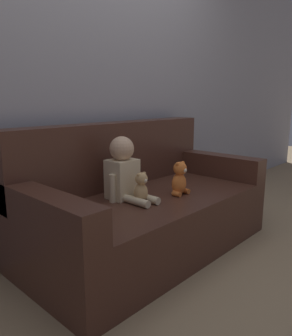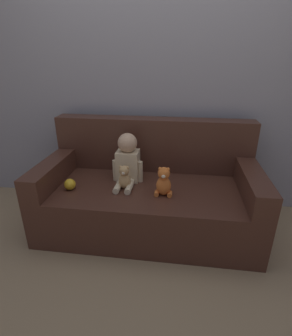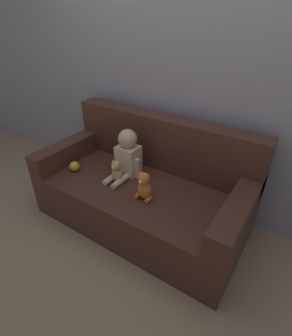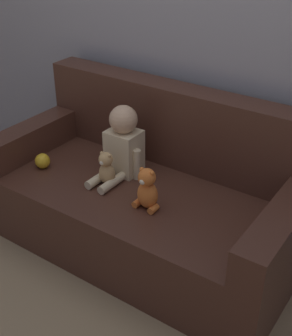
{
  "view_description": "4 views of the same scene",
  "coord_description": "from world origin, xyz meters",
  "px_view_note": "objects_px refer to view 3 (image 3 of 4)",
  "views": [
    {
      "loc": [
        -1.61,
        -1.47,
        1.05
      ],
      "look_at": [
        -0.07,
        -0.03,
        0.61
      ],
      "focal_mm": 35.0,
      "sensor_mm": 36.0,
      "label": 1
    },
    {
      "loc": [
        0.25,
        -1.93,
        1.39
      ],
      "look_at": [
        -0.01,
        -0.11,
        0.6
      ],
      "focal_mm": 28.0,
      "sensor_mm": 36.0,
      "label": 2
    },
    {
      "loc": [
        1.04,
        -1.48,
        1.66
      ],
      "look_at": [
        0.05,
        0.01,
        0.57
      ],
      "focal_mm": 28.0,
      "sensor_mm": 36.0,
      "label": 3
    },
    {
      "loc": [
        1.27,
        -1.8,
        1.8
      ],
      "look_at": [
        0.03,
        -0.01,
        0.54
      ],
      "focal_mm": 50.0,
      "sensor_mm": 36.0,
      "label": 4
    }
  ],
  "objects_px": {
    "teddy_bear_brown": "(117,172)",
    "plush_toy_side": "(144,187)",
    "couch": "(145,189)",
    "person_baby": "(127,155)",
    "toy_ball": "(74,166)"
  },
  "relations": [
    {
      "from": "teddy_bear_brown",
      "to": "plush_toy_side",
      "type": "relative_size",
      "value": 0.86
    },
    {
      "from": "teddy_bear_brown",
      "to": "toy_ball",
      "type": "xyz_separation_m",
      "value": [
        -0.43,
        -0.07,
        -0.05
      ]
    },
    {
      "from": "plush_toy_side",
      "to": "toy_ball",
      "type": "xyz_separation_m",
      "value": [
        -0.75,
        -0.01,
        -0.06
      ]
    },
    {
      "from": "person_baby",
      "to": "toy_ball",
      "type": "distance_m",
      "value": 0.5
    },
    {
      "from": "couch",
      "to": "teddy_bear_brown",
      "type": "bearing_deg",
      "value": -139.46
    },
    {
      "from": "toy_ball",
      "to": "teddy_bear_brown",
      "type": "bearing_deg",
      "value": 9.84
    },
    {
      "from": "plush_toy_side",
      "to": "person_baby",
      "type": "bearing_deg",
      "value": 145.87
    },
    {
      "from": "couch",
      "to": "person_baby",
      "type": "bearing_deg",
      "value": 179.66
    },
    {
      "from": "couch",
      "to": "plush_toy_side",
      "type": "relative_size",
      "value": 7.62
    },
    {
      "from": "teddy_bear_brown",
      "to": "plush_toy_side",
      "type": "height_order",
      "value": "plush_toy_side"
    },
    {
      "from": "teddy_bear_brown",
      "to": "plush_toy_side",
      "type": "bearing_deg",
      "value": -11.16
    },
    {
      "from": "couch",
      "to": "person_baby",
      "type": "relative_size",
      "value": 4.29
    },
    {
      "from": "plush_toy_side",
      "to": "toy_ball",
      "type": "bearing_deg",
      "value": -179.06
    },
    {
      "from": "toy_ball",
      "to": "couch",
      "type": "bearing_deg",
      "value": 20.53
    },
    {
      "from": "person_baby",
      "to": "toy_ball",
      "type": "bearing_deg",
      "value": -151.66
    }
  ]
}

